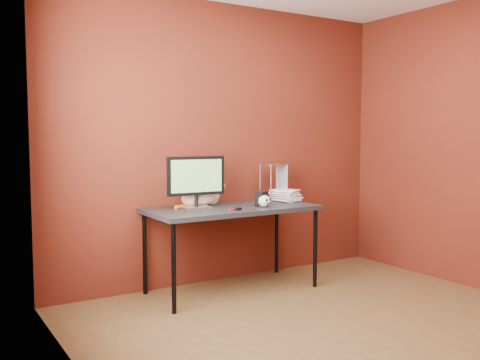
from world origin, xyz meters
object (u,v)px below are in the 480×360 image
monitor (196,179)px  skull_mug (264,201)px  desk (232,212)px  book_stack (279,136)px  speaker (262,200)px  cat (202,196)px

monitor → skull_mug: (0.55, -0.23, -0.20)m
desk → skull_mug: 0.31m
monitor → book_stack: 0.95m
monitor → speaker: monitor is taller
desk → speaker: bearing=-27.7°
desk → book_stack: bearing=6.4°
skull_mug → book_stack: size_ratio=0.09×
speaker → book_stack: 0.67m
desk → speaker: (0.23, -0.12, 0.11)m
cat → speaker: (0.43, -0.32, -0.02)m
desk → cat: 0.31m
cat → speaker: size_ratio=3.95×
speaker → cat: bearing=124.4°
monitor → cat: monitor is taller
desk → monitor: (-0.32, 0.06, 0.30)m
cat → skull_mug: (0.43, -0.37, -0.03)m
book_stack → speaker: bearing=-150.1°
monitor → desk: bearing=-5.9°
monitor → cat: size_ratio=0.99×
cat → speaker: 0.53m
monitor → book_stack: size_ratio=0.42×
book_stack → desk: bearing=-173.6°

